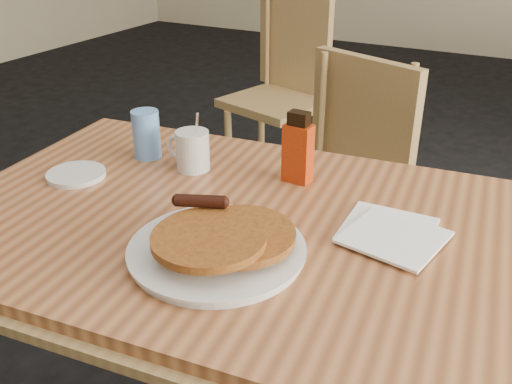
{
  "coord_description": "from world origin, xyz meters",
  "views": [
    {
      "loc": [
        0.55,
        -0.89,
        1.32
      ],
      "look_at": [
        0.06,
        0.03,
        0.79
      ],
      "focal_mm": 40.0,
      "sensor_mm": 36.0,
      "label": 1
    }
  ],
  "objects_px": {
    "syrup_bottle": "(298,150)",
    "main_table": "(232,234)",
    "blue_tumbler": "(146,134)",
    "pancake_plate": "(218,244)",
    "coffee_mug": "(192,150)",
    "chair_main_far": "(349,175)",
    "chair_wall_extra": "(285,76)"
  },
  "relations": [
    {
      "from": "main_table",
      "to": "pancake_plate",
      "type": "xyz_separation_m",
      "value": [
        0.05,
        -0.14,
        0.07
      ]
    },
    {
      "from": "coffee_mug",
      "to": "syrup_bottle",
      "type": "xyz_separation_m",
      "value": [
        0.25,
        0.06,
        0.03
      ]
    },
    {
      "from": "chair_main_far",
      "to": "blue_tumbler",
      "type": "bearing_deg",
      "value": -100.32
    },
    {
      "from": "main_table",
      "to": "chair_wall_extra",
      "type": "bearing_deg",
      "value": 111.74
    },
    {
      "from": "chair_wall_extra",
      "to": "pancake_plate",
      "type": "relative_size",
      "value": 2.92
    },
    {
      "from": "chair_wall_extra",
      "to": "syrup_bottle",
      "type": "distance_m",
      "value": 1.58
    },
    {
      "from": "chair_main_far",
      "to": "chair_wall_extra",
      "type": "distance_m",
      "value": 1.09
    },
    {
      "from": "syrup_bottle",
      "to": "main_table",
      "type": "bearing_deg",
      "value": -99.89
    },
    {
      "from": "chair_wall_extra",
      "to": "pancake_plate",
      "type": "bearing_deg",
      "value": -52.96
    },
    {
      "from": "coffee_mug",
      "to": "pancake_plate",
      "type": "bearing_deg",
      "value": -70.31
    },
    {
      "from": "main_table",
      "to": "coffee_mug",
      "type": "xyz_separation_m",
      "value": [
        -0.2,
        0.16,
        0.09
      ]
    },
    {
      "from": "blue_tumbler",
      "to": "pancake_plate",
      "type": "bearing_deg",
      "value": -37.65
    },
    {
      "from": "main_table",
      "to": "coffee_mug",
      "type": "relative_size",
      "value": 8.82
    },
    {
      "from": "main_table",
      "to": "blue_tumbler",
      "type": "distance_m",
      "value": 0.39
    },
    {
      "from": "chair_main_far",
      "to": "syrup_bottle",
      "type": "relative_size",
      "value": 5.4
    },
    {
      "from": "pancake_plate",
      "to": "blue_tumbler",
      "type": "relative_size",
      "value": 2.71
    },
    {
      "from": "chair_main_far",
      "to": "main_table",
      "type": "bearing_deg",
      "value": -69.66
    },
    {
      "from": "syrup_bottle",
      "to": "chair_wall_extra",
      "type": "bearing_deg",
      "value": 119.23
    },
    {
      "from": "blue_tumbler",
      "to": "coffee_mug",
      "type": "bearing_deg",
      "value": -3.57
    },
    {
      "from": "main_table",
      "to": "coffee_mug",
      "type": "height_order",
      "value": "coffee_mug"
    },
    {
      "from": "pancake_plate",
      "to": "chair_wall_extra",
      "type": "bearing_deg",
      "value": 111.68
    },
    {
      "from": "main_table",
      "to": "chair_wall_extra",
      "type": "relative_size",
      "value": 1.39
    },
    {
      "from": "chair_main_far",
      "to": "coffee_mug",
      "type": "distance_m",
      "value": 0.67
    },
    {
      "from": "pancake_plate",
      "to": "blue_tumbler",
      "type": "distance_m",
      "value": 0.5
    },
    {
      "from": "chair_main_far",
      "to": "pancake_plate",
      "type": "relative_size",
      "value": 2.77
    },
    {
      "from": "chair_main_far",
      "to": "pancake_plate",
      "type": "xyz_separation_m",
      "value": [
        0.05,
        -0.88,
        0.24
      ]
    },
    {
      "from": "main_table",
      "to": "chair_main_far",
      "type": "xyz_separation_m",
      "value": [
        0.0,
        0.74,
        -0.17
      ]
    },
    {
      "from": "chair_main_far",
      "to": "blue_tumbler",
      "type": "xyz_separation_m",
      "value": [
        -0.34,
        -0.57,
        0.28
      ]
    },
    {
      "from": "pancake_plate",
      "to": "coffee_mug",
      "type": "distance_m",
      "value": 0.39
    },
    {
      "from": "main_table",
      "to": "blue_tumbler",
      "type": "relative_size",
      "value": 11.02
    },
    {
      "from": "main_table",
      "to": "blue_tumbler",
      "type": "bearing_deg",
      "value": 153.83
    },
    {
      "from": "main_table",
      "to": "pancake_plate",
      "type": "relative_size",
      "value": 4.07
    }
  ]
}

